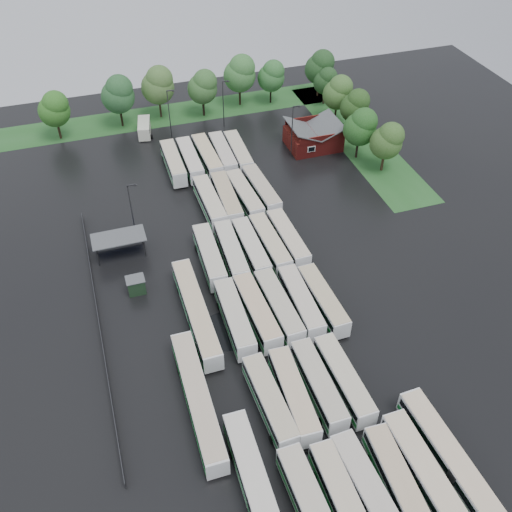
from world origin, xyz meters
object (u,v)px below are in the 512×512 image
object	(u,v)px
brick_building	(313,138)
artic_bus_west_a	(259,496)
minibus	(144,128)
artic_bus_east	(455,468)

from	to	relation	value
brick_building	artic_bus_west_a	size ratio (longest dim) A/B	0.53
minibus	brick_building	bearing A→B (deg)	-15.20
brick_building	artic_bus_west_a	world-z (taller)	brick_building
brick_building	artic_bus_west_a	xyz separation A→B (m)	(-33.15, -65.82, 0.09)
artic_bus_west_a	artic_bus_east	size ratio (longest dim) A/B	0.99
brick_building	minibus	size ratio (longest dim) A/B	1.48
brick_building	artic_bus_west_a	bearing A→B (deg)	-116.73
artic_bus_west_a	artic_bus_east	bearing A→B (deg)	-9.02
brick_building	minibus	distance (m)	34.69
brick_building	artic_bus_east	distance (m)	70.53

